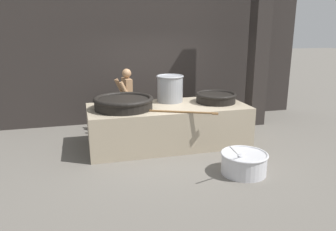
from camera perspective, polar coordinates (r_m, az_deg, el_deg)
name	(u,v)px	position (r m, az deg, el deg)	size (l,w,h in m)	color
ground_plane	(168,144)	(7.43, 0.00, -4.96)	(60.00, 60.00, 0.00)	#666059
back_wall	(147,42)	(9.13, -3.70, 12.72)	(8.99, 0.24, 4.35)	#2D2826
support_pillar	(259,42)	(8.97, 15.59, 12.18)	(0.41, 0.41, 4.35)	#2D2826
hearth_platform	(168,125)	(7.29, 0.00, -1.68)	(3.47, 1.49, 0.89)	tan
giant_wok_near	(124,102)	(6.93, -7.75, 2.26)	(1.26, 1.26, 0.25)	black
giant_wok_far	(216,97)	(7.56, 8.32, 3.16)	(0.93, 0.93, 0.22)	black
stock_pot	(170,88)	(7.52, 0.36, 4.79)	(0.63, 0.63, 0.61)	gray
stirring_paddle	(182,112)	(6.57, 2.44, 0.62)	(1.46, 0.72, 0.04)	brown
cook	(127,99)	(8.06, -7.14, 2.91)	(0.40, 0.61, 1.60)	#9E7551
prep_bowl_vegetables	(244,162)	(6.07, 13.07, -7.92)	(0.94, 0.87, 0.73)	silver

